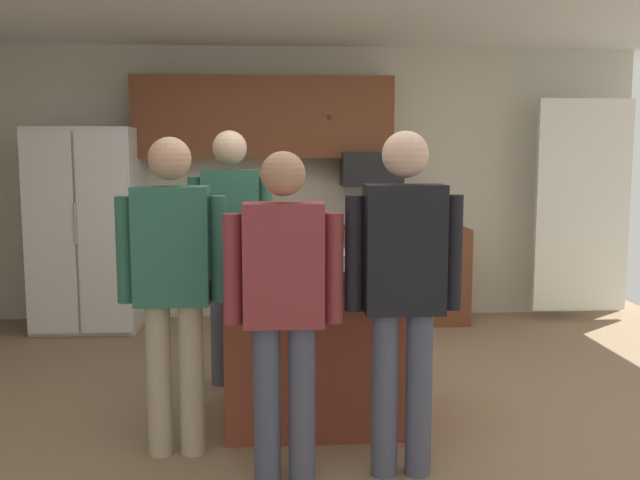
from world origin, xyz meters
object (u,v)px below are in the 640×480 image
at_px(person_elder_center, 173,275).
at_px(serving_tray, 332,256).
at_px(glass_short_whisky, 271,243).
at_px(glass_dark_ale, 282,242).
at_px(glass_stout_tall, 271,252).
at_px(tumbler_amber, 275,245).
at_px(mug_blue_stoneware, 389,244).
at_px(refrigerator, 88,229).
at_px(person_guest_right, 403,280).
at_px(microwave_over_range, 371,169).
at_px(kitchen_island, 323,338).
at_px(person_guest_left, 231,239).
at_px(person_host_foreground, 284,296).

distance_m(person_elder_center, serving_tray, 0.96).
bearing_deg(glass_short_whisky, glass_dark_ale, 59.16).
height_order(glass_stout_tall, glass_short_whisky, glass_short_whisky).
xyz_separation_m(tumbler_amber, mug_blue_stoneware, (0.72, 0.20, -0.02)).
height_order(mug_blue_stoneware, serving_tray, mug_blue_stoneware).
relative_size(refrigerator, person_guest_right, 1.07).
height_order(microwave_over_range, serving_tray, microwave_over_range).
relative_size(microwave_over_range, glass_stout_tall, 4.24).
relative_size(kitchen_island, glass_stout_tall, 9.56).
xyz_separation_m(mug_blue_stoneware, serving_tray, (-0.39, -0.32, -0.03)).
bearing_deg(glass_short_whisky, person_elder_center, -127.30).
distance_m(person_elder_center, glass_dark_ale, 0.97).
bearing_deg(microwave_over_range, person_guest_right, -94.79).
relative_size(microwave_over_range, glass_short_whisky, 4.12).
bearing_deg(mug_blue_stoneware, kitchen_island, -147.96).
bearing_deg(person_guest_right, person_guest_left, 9.01).
bearing_deg(person_elder_center, tumbler_amber, 15.62).
xyz_separation_m(person_guest_right, tumbler_amber, (-0.62, 0.85, 0.06)).
bearing_deg(person_elder_center, glass_stout_tall, 0.28).
height_order(person_guest_right, serving_tray, person_guest_right).
bearing_deg(kitchen_island, person_elder_center, -150.09).
height_order(refrigerator, person_host_foreground, refrigerator).
xyz_separation_m(microwave_over_range, person_guest_left, (-1.20, -1.80, -0.44)).
height_order(refrigerator, tumbler_amber, refrigerator).
relative_size(person_guest_left, glass_stout_tall, 13.22).
bearing_deg(glass_short_whisky, microwave_over_range, 67.99).
distance_m(person_guest_left, glass_short_whisky, 0.55).
bearing_deg(glass_dark_ale, person_host_foreground, -90.06).
xyz_separation_m(glass_dark_ale, serving_tray, (0.29, -0.35, -0.04)).
xyz_separation_m(person_elder_center, glass_short_whisky, (0.51, 0.66, 0.08)).
bearing_deg(person_guest_right, refrigerator, 13.15).
bearing_deg(person_host_foreground, glass_short_whisky, 20.34).
height_order(kitchen_island, serving_tray, serving_tray).
height_order(kitchen_island, person_guest_right, person_guest_right).
distance_m(kitchen_island, person_elder_center, 1.05).
relative_size(person_guest_right, glass_stout_tall, 12.87).
relative_size(kitchen_island, glass_dark_ale, 9.98).
xyz_separation_m(refrigerator, person_host_foreground, (1.75, -3.16, 0.01)).
height_order(person_guest_right, glass_dark_ale, person_guest_right).
bearing_deg(person_host_foreground, glass_dark_ale, 16.51).
xyz_separation_m(microwave_over_range, serving_tray, (-0.56, -2.51, -0.45)).
relative_size(person_guest_right, serving_tray, 3.87).
height_order(person_elder_center, glass_stout_tall, person_elder_center).
height_order(microwave_over_range, glass_short_whisky, microwave_over_range).
xyz_separation_m(person_host_foreground, serving_tray, (0.29, 0.76, 0.08)).
height_order(tumbler_amber, serving_tray, tumbler_amber).
bearing_deg(glass_dark_ale, person_guest_right, -62.07).
relative_size(tumbler_amber, glass_short_whisky, 1.03).
height_order(person_guest_left, mug_blue_stoneware, person_guest_left).
xyz_separation_m(microwave_over_range, glass_dark_ale, (-0.85, -2.16, -0.41)).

